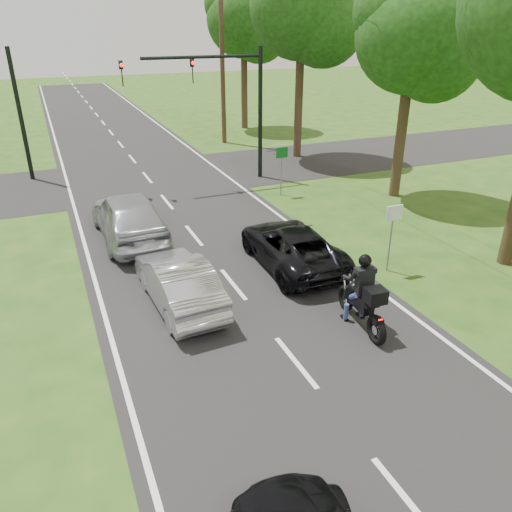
# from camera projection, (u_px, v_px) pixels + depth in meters

# --- Properties ---
(ground) EXTENTS (140.00, 140.00, 0.00)m
(ground) POSITION_uv_depth(u_px,v_px,m) (296.00, 362.00, 11.26)
(ground) COLOR #204914
(ground) RESTS_ON ground
(road) EXTENTS (8.00, 100.00, 0.01)m
(road) POSITION_uv_depth(u_px,v_px,m) (179.00, 217.00, 19.58)
(road) COLOR black
(road) RESTS_ON ground
(cross_road) EXTENTS (60.00, 7.00, 0.01)m
(cross_road) POSITION_uv_depth(u_px,v_px,m) (147.00, 178.00, 24.58)
(cross_road) COLOR black
(cross_road) RESTS_ON ground
(motorcycle_rider) EXTENTS (0.68, 2.31, 1.99)m
(motorcycle_rider) POSITION_uv_depth(u_px,v_px,m) (363.00, 300.00, 12.25)
(motorcycle_rider) COLOR black
(motorcycle_rider) RESTS_ON ground
(dark_suv) EXTENTS (2.25, 4.66, 1.28)m
(dark_suv) POSITION_uv_depth(u_px,v_px,m) (292.00, 245.00, 15.53)
(dark_suv) COLOR black
(dark_suv) RESTS_ON road
(silver_sedan) EXTENTS (1.64, 4.17, 1.35)m
(silver_sedan) POSITION_uv_depth(u_px,v_px,m) (179.00, 282.00, 13.29)
(silver_sedan) COLOR #BABABF
(silver_sedan) RESTS_ON road
(silver_suv) EXTENTS (2.17, 5.10, 1.72)m
(silver_suv) POSITION_uv_depth(u_px,v_px,m) (128.00, 216.00, 17.29)
(silver_suv) COLOR #AAADB2
(silver_suv) RESTS_ON road
(traffic_signal) EXTENTS (6.38, 0.44, 6.00)m
(traffic_signal) POSITION_uv_depth(u_px,v_px,m) (222.00, 92.00, 22.34)
(traffic_signal) COLOR black
(traffic_signal) RESTS_ON ground
(signal_pole_far) EXTENTS (0.20, 0.20, 6.00)m
(signal_pole_far) POSITION_uv_depth(u_px,v_px,m) (21.00, 116.00, 23.13)
(signal_pole_far) COLOR black
(signal_pole_far) RESTS_ON ground
(utility_pole_far) EXTENTS (1.60, 0.28, 10.00)m
(utility_pole_far) POSITION_uv_depth(u_px,v_px,m) (222.00, 57.00, 29.61)
(utility_pole_far) COLOR #4E3223
(utility_pole_far) RESTS_ON ground
(sign_white) EXTENTS (0.55, 0.07, 2.12)m
(sign_white) POSITION_uv_depth(u_px,v_px,m) (393.00, 222.00, 14.73)
(sign_white) COLOR slate
(sign_white) RESTS_ON ground
(sign_green) EXTENTS (0.55, 0.07, 2.12)m
(sign_green) POSITION_uv_depth(u_px,v_px,m) (282.00, 159.00, 21.46)
(sign_green) COLOR slate
(sign_green) RESTS_ON ground
(tree_row_c) EXTENTS (4.80, 4.65, 8.76)m
(tree_row_c) POSITION_uv_depth(u_px,v_px,m) (421.00, 43.00, 19.39)
(tree_row_c) COLOR #332316
(tree_row_c) RESTS_ON ground
(tree_row_d) EXTENTS (5.76, 5.58, 10.45)m
(tree_row_d) POSITION_uv_depth(u_px,v_px,m) (309.00, 12.00, 25.27)
(tree_row_d) COLOR #332316
(tree_row_d) RESTS_ON ground
(tree_row_e) EXTENTS (5.28, 5.12, 9.61)m
(tree_row_e) POSITION_uv_depth(u_px,v_px,m) (249.00, 24.00, 33.17)
(tree_row_e) COLOR #332316
(tree_row_e) RESTS_ON ground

